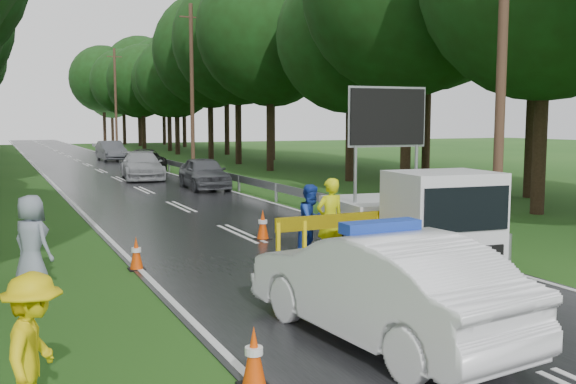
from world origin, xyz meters
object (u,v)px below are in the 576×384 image
queue_car_first (204,173)px  queue_car_fourth (111,151)px  queue_car_second (142,166)px  work_truck (413,216)px  barrier (342,228)px  civilian (312,220)px  officer (330,220)px  police_sedan (379,286)px  queue_car_third (145,160)px

queue_car_first → queue_car_fourth: size_ratio=0.92×
queue_car_second → work_truck: bearing=-81.1°
barrier → civilian: size_ratio=1.79×
queue_car_fourth → queue_car_second: bearing=-95.3°
barrier → queue_car_second: 22.51m
work_truck → queue_car_fourth: size_ratio=1.06×
barrier → civilian: (0.17, 1.68, -0.10)m
barrier → queue_car_first: queue_car_first is taller
officer → civilian: officer is taller
queue_car_first → civilian: bearing=-94.5°
officer → queue_car_fourth: bearing=-97.7°
work_truck → officer: bearing=156.9°
work_truck → officer: size_ratio=2.68×
police_sedan → queue_car_second: size_ratio=0.97×
queue_car_third → queue_car_fourth: size_ratio=1.01×
queue_car_second → queue_car_third: (1.48, 6.00, -0.06)m
queue_car_second → queue_car_third: bearing=82.4°
queue_car_fourth → work_truck: bearing=-91.5°
barrier → officer: 1.04m
officer → queue_car_second: size_ratio=0.37×
work_truck → queue_car_third: size_ratio=1.05×
work_truck → queue_car_third: (0.50, 28.33, -0.37)m
work_truck → officer: (-1.54, 0.84, -0.11)m
officer → queue_car_second: officer is taller
barrier → queue_car_fourth: bearing=86.7°
police_sedan → officer: officer is taller
queue_car_second → queue_car_first: bearing=-69.8°
work_truck → barrier: work_truck is taller
police_sedan → barrier: (1.50, 3.68, 0.14)m
queue_car_second → police_sedan: bearing=-88.8°
queue_car_first → queue_car_third: queue_car_first is taller
queue_car_second → queue_car_fourth: 16.53m
queue_car_fourth → queue_car_first: bearing=-90.4°
queue_car_first → queue_car_fourth: queue_car_fourth is taller
police_sedan → officer: size_ratio=2.62×
work_truck → civilian: size_ratio=3.00×
barrier → queue_car_first: size_ratio=0.69×
queue_car_second → queue_car_third: 6.18m
work_truck → police_sedan: bearing=-125.4°
police_sedan → queue_car_fourth: size_ratio=1.03×
work_truck → barrier: size_ratio=1.68×
officer → barrier: bearing=69.7°
work_truck → queue_car_fourth: 38.82m
officer → queue_car_second: bearing=-96.6°
police_sedan → queue_car_second: 26.27m
police_sedan → barrier: police_sedan is taller
work_truck → queue_car_second: (-0.98, 22.33, -0.31)m
officer → work_truck: bearing=146.3°
police_sedan → queue_car_third: police_sedan is taller
work_truck → civilian: bearing=142.6°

